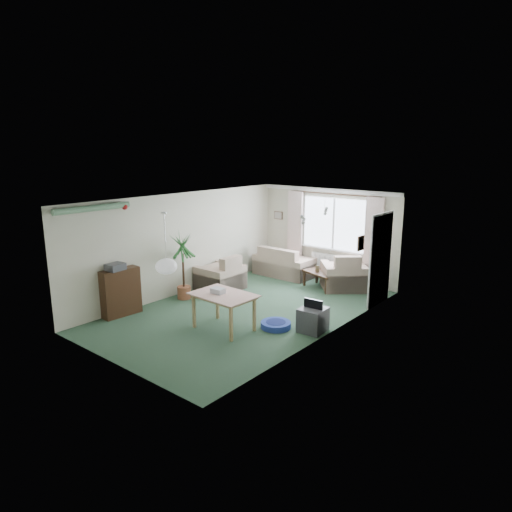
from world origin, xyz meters
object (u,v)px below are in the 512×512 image
Objects in this scene: armchair_corner at (344,271)px; bookshelf at (121,292)px; tv_cube at (313,320)px; pet_bed at (276,325)px; coffee_table at (321,280)px; sofa at (285,261)px; dining_table at (224,312)px; houseplant at (183,266)px; armchair_left at (220,272)px.

bookshelf is at bearing 19.00° from armchair_corner.
tv_cube is 0.86× the size of pet_bed.
sofa is at bearing 165.27° from coffee_table.
dining_table is 2.18× the size of tv_cube.
sofa is 1.03× the size of houseplant.
bookshelf is (-2.23, -4.25, 0.29)m from coffee_table.
houseplant reaches higher than bookshelf.
sofa is 2.08m from armchair_left.
bookshelf is at bearing -96.98° from houseplant.
tv_cube is at bearing 30.54° from bookshelf.
bookshelf is 0.90× the size of dining_table.
tv_cube is at bearing 75.86° from armchair_left.
bookshelf is 3.29m from pet_bed.
bookshelf is (-0.34, -2.60, 0.06)m from armchair_left.
armchair_corner is (1.82, -0.02, 0.05)m from sofa.
coffee_table is at bearing 164.99° from sofa.
tv_cube is (1.31, -2.44, 0.02)m from coffee_table.
sofa is at bearing 166.22° from armchair_left.
dining_table reaches higher than tv_cube.
sofa is at bearing 83.30° from bookshelf.
houseplant is (-2.04, -2.70, 0.57)m from coffee_table.
armchair_left is (-0.48, -2.02, 0.04)m from sofa.
houseplant reaches higher than sofa.
sofa is at bearing -41.83° from armchair_corner.
houseplant reaches higher than armchair_left.
houseplant reaches higher than armchair_corner.
pet_bed is at bearing -157.69° from tv_cube.
dining_table is 1.05m from pet_bed.
houseplant is (-0.63, -3.07, 0.38)m from sofa.
armchair_left is 1.67× the size of pet_bed.
houseplant reaches higher than coffee_table.
armchair_left is 1.12m from houseplant.
armchair_left reaches higher than tv_cube.
armchair_left reaches higher than sofa.
pet_bed is (2.07, -3.13, -0.34)m from sofa.
pet_bed is at bearing -76.32° from coffee_table.
armchair_corner is 1.10× the size of coffee_table.
bookshelf reaches higher than dining_table.
armchair_corner is at bearing 178.94° from sofa.
dining_table is at bearing -90.93° from coffee_table.
sofa is 1.58× the size of armchair_corner.
tv_cube reaches higher than pet_bed.
dining_table is (-0.48, -3.80, -0.11)m from armchair_corner.
coffee_table is 0.93× the size of bookshelf.
sofa is 1.83m from armchair_corner.
coffee_table is at bearing 65.77° from bookshelf.
armchair_left is 1.05× the size of coffee_table.
bookshelf reaches higher than sofa.
bookshelf reaches higher than pet_bed.
sofa is at bearing 78.32° from houseplant.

